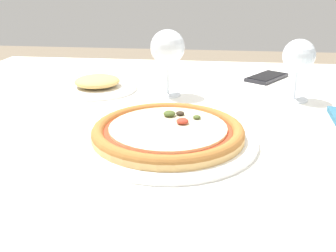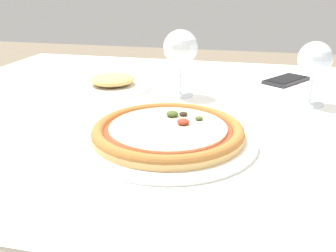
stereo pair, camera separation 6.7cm
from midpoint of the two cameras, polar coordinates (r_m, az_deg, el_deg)
The scene contains 6 objects.
dining_table at distance 0.91m, azimuth -3.68°, elevation -2.00°, with size 1.28×1.05×0.74m.
pizza_plate at distance 0.68m, azimuth -2.83°, elevation -1.11°, with size 0.32×0.32×0.04m.
wine_glass_far_left at distance 0.93m, azimuth -2.17°, elevation 11.67°, with size 0.08×0.08×0.16m.
wine_glass_far_right at distance 0.93m, azimuth 17.35°, elevation 9.92°, with size 0.08×0.08×0.15m.
cell_phone at distance 1.14m, azimuth 13.21°, elevation 7.23°, with size 0.14×0.16×0.01m.
side_plate at distance 1.02m, azimuth -12.57°, elevation 6.13°, with size 0.20×0.20×0.04m.
Camera 1 is at (0.13, -0.82, 1.02)m, focal length 40.00 mm.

